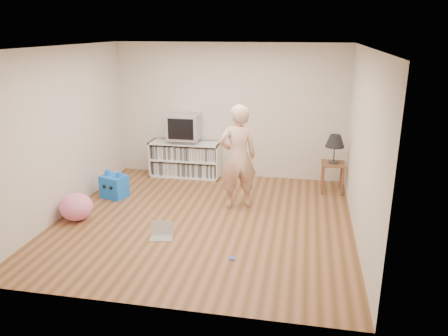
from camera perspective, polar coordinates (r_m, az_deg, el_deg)
ground at (r=6.83m, az=-2.60°, el=-6.85°), size 4.50×4.50×0.00m
walls at (r=6.40m, az=-2.76°, el=3.79°), size 4.52×4.52×2.60m
ceiling at (r=6.21m, az=-2.95°, el=15.50°), size 4.50×4.50×0.01m
media_unit at (r=8.76m, az=-5.05°, el=1.19°), size 1.40×0.45×0.70m
dvd_deck at (r=8.64m, az=-5.15°, el=3.60°), size 0.45×0.35×0.07m
crt_tv at (r=8.58m, az=-5.21°, el=5.44°), size 0.60×0.53×0.50m
side_table at (r=8.08m, az=14.01°, el=-0.25°), size 0.42×0.42×0.55m
table_lamp at (r=7.93m, az=14.30°, el=3.36°), size 0.34×0.34×0.52m
person at (r=7.06m, az=1.82°, el=1.45°), size 0.74×0.62×1.72m
laptop at (r=6.36m, az=-8.14°, el=-8.40°), size 0.36×0.31×0.22m
playing_cards at (r=5.76m, az=1.05°, el=-11.70°), size 0.08×0.10×0.02m
plush_blue at (r=7.90m, az=-14.15°, el=-2.30°), size 0.49×0.43×0.48m
plush_pink at (r=7.14m, az=-18.73°, el=-4.83°), size 0.52×0.52×0.43m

